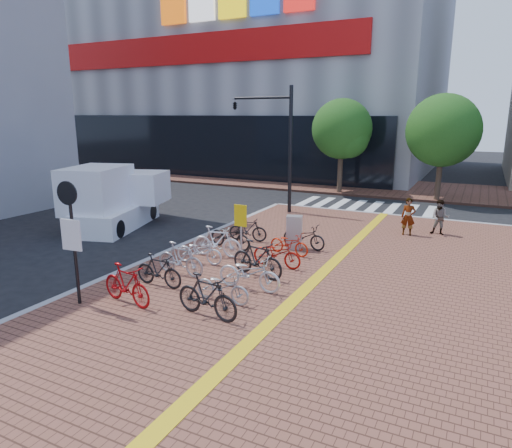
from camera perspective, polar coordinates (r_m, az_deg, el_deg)
The scene contains 29 objects.
ground at distance 13.99m, azimuth -2.25°, elevation -7.98°, with size 120.00×120.00×0.00m, color black.
sidewalk at distance 8.80m, azimuth -0.58°, elevation -21.61°, with size 14.00×34.00×0.15m, color brown.
tactile_strip at distance 9.17m, azimuth -6.49°, elevation -19.47°, with size 0.40×34.00×0.01m, color gold.
kerb_north at distance 24.16m, azimuth 18.05°, elevation 0.84°, with size 14.00×0.25×0.15m, color gray.
far_sidewalk at distance 33.38m, azimuth 15.34°, elevation 4.41°, with size 70.00×8.00×0.15m, color brown.
department_store at distance 49.52m, azimuth -0.81°, elevation 23.91°, with size 36.00×24.27×28.00m.
crosswalk at distance 26.55m, azimuth 13.38°, elevation 2.10°, with size 7.50×4.00×0.01m.
street_trees at distance 28.89m, azimuth 24.40°, elevation 10.37°, with size 16.20×4.60×6.35m.
bike_0 at distance 12.79m, azimuth -15.89°, elevation -7.28°, with size 0.52×1.83×1.10m, color #9D0B0E.
bike_1 at distance 13.83m, azimuth -12.06°, elevation -5.69°, with size 0.46×1.65×0.99m, color black.
bike_2 at distance 14.61m, azimuth -9.45°, elevation -4.35°, with size 0.50×1.78×1.07m, color #B0AFB4.
bike_3 at distance 15.69m, azimuth -7.11°, elevation -3.35°, with size 0.59×1.69×0.89m, color silver.
bike_4 at distance 16.32m, azimuth -4.93°, elevation -2.20°, with size 0.53×1.86×1.12m, color white.
bike_5 at distance 17.33m, azimuth -3.24°, elevation -1.45°, with size 0.66×1.89×0.99m, color black.
bike_6 at distance 18.30m, azimuth -1.03°, elevation -0.67°, with size 0.45×1.59×0.96m, color black.
bike_7 at distance 11.60m, azimuth -6.16°, elevation -8.95°, with size 0.53×1.87×1.13m, color black.
bike_8 at distance 12.51m, azimuth -4.22°, elevation -7.79°, with size 0.58×1.68×0.88m, color #A9A9AD.
bike_9 at distance 13.27m, azimuth -0.85°, elevation -6.13°, with size 0.68×1.96×1.03m, color silver.
bike_10 at distance 14.30m, azimuth 0.15°, elevation -4.38°, with size 0.54×1.93×1.16m, color black.
bike_11 at distance 15.26m, azimuth 2.63°, elevation -3.68°, with size 0.61×1.76×0.93m, color #A4130B.
bike_12 at distance 16.60m, azimuth 4.17°, elevation -2.42°, with size 0.56×1.60×0.84m, color red.
bike_13 at distance 17.41m, azimuth 6.00°, elevation -1.52°, with size 0.62×1.79×0.94m, color black.
pedestrian_a at distance 20.18m, azimuth 18.50°, elevation 0.88°, with size 0.58×0.38×1.58m, color gray.
pedestrian_b at distance 20.69m, azimuth 22.02°, elevation 0.78°, with size 0.73×0.57×1.50m, color #525B67.
utility_box at distance 17.27m, azimuth 4.80°, elevation -1.05°, with size 0.58×0.42×1.27m, color #A8A8AD.
yellow_sign at distance 16.41m, azimuth -1.93°, elevation 0.49°, with size 0.50×0.12×1.83m.
notice_sign at distance 12.76m, azimuth -22.09°, elevation -0.49°, with size 0.62×0.17×3.34m.
traffic_light_pole at distance 23.99m, azimuth 1.03°, elevation 12.18°, with size 3.42×1.32×6.36m.
box_truck at distance 21.86m, azimuth -17.26°, elevation 3.02°, with size 3.46×5.37×2.88m.
Camera 1 is at (6.27, -11.39, 5.15)m, focal length 32.00 mm.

